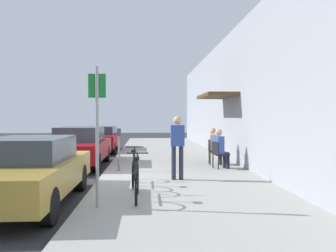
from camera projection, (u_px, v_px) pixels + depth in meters
ground_plane at (99, 182)px, 9.59m from camera, size 60.00×60.00×0.00m
sidewalk_slab at (175, 169)px, 11.72m from camera, size 4.50×32.00×0.12m
building_facade at (245, 96)px, 11.82m from camera, size 1.40×32.00×5.04m
parked_car_0 at (28, 170)px, 7.10m from camera, size 1.80×4.40×1.37m
parked_car_1 at (80, 146)px, 12.57m from camera, size 1.80×4.40×1.43m
parked_car_2 at (100, 138)px, 17.99m from camera, size 1.80×4.40×1.31m
parking_meter at (119, 146)px, 10.80m from camera, size 0.12×0.10×1.32m
street_sign at (97, 125)px, 6.42m from camera, size 0.32×0.06×2.60m
bicycle_0 at (137, 181)px, 7.13m from camera, size 0.46×1.71×0.90m
bicycle_1 at (134, 170)px, 8.66m from camera, size 0.46×1.71×0.90m
cafe_chair_0 at (219, 153)px, 11.30m from camera, size 0.55×0.55×0.87m
seated_patron_0 at (220, 147)px, 11.32m from camera, size 0.50×0.45×1.29m
cafe_chair_1 at (213, 150)px, 12.32m from camera, size 0.47×0.47×0.87m
seated_patron_1 at (214, 145)px, 12.31m from camera, size 0.44×0.38×1.29m
pedestrian_standing at (177, 142)px, 9.31m from camera, size 0.36×0.22×1.70m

